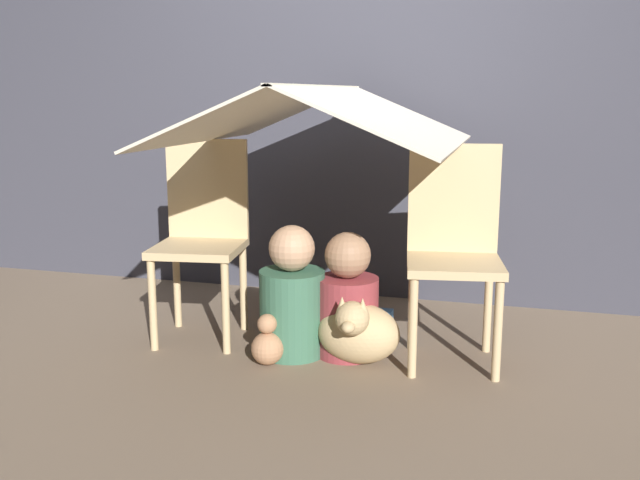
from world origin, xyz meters
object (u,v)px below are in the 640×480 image
at_px(chair_left, 203,231).
at_px(chair_right, 454,245).
at_px(person_front, 292,300).
at_px(person_second, 347,302).
at_px(dog, 358,331).

relative_size(chair_left, chair_right, 1.00).
xyz_separation_m(person_front, person_second, (0.24, 0.06, -0.01)).
bearing_deg(chair_left, dog, -21.20).
xyz_separation_m(chair_left, chair_right, (1.18, -0.00, 0.00)).
distance_m(chair_right, person_front, 0.75).
distance_m(chair_right, dog, 0.56).
height_order(chair_left, person_second, chair_left).
height_order(chair_left, person_front, chair_left).
xyz_separation_m(person_second, dog, (0.07, -0.10, -0.10)).
bearing_deg(chair_right, dog, -162.99).
bearing_deg(person_front, chair_left, 163.71).
height_order(chair_left, dog, chair_left).
distance_m(person_second, dog, 0.16).
bearing_deg(person_second, chair_right, 11.00).
bearing_deg(dog, chair_left, 166.99).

